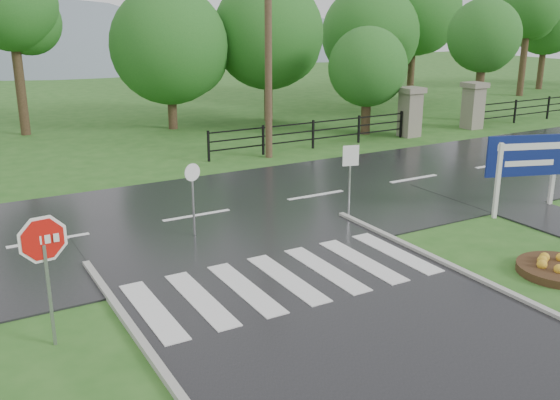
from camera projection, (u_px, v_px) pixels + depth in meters
main_road at (197, 217)px, 17.57m from camera, size 90.00×8.00×0.04m
crosswalk at (287, 278)px, 13.41m from camera, size 6.50×2.80×0.02m
pillar_west at (410, 111)px, 28.39m from camera, size 1.00×1.00×2.24m
pillar_east at (473, 104)px, 30.30m from camera, size 1.00×1.00×2.24m
fence_west at (313, 131)px, 26.02m from camera, size 9.58×0.08×1.20m
hills at (40, 208)px, 69.39m from camera, size 102.00×48.00×48.00m
treeline at (103, 132)px, 29.66m from camera, size 83.20×5.20×10.00m
stop_sign at (44, 250)px, 10.37m from camera, size 1.11×0.16×2.51m
estate_billboard at (529, 159)px, 17.60m from camera, size 2.49×0.94×2.25m
flower_bed at (559, 268)px, 13.77m from camera, size 1.83×1.83×0.37m
reg_sign_small at (350, 167)px, 17.01m from camera, size 0.45×0.14×2.09m
reg_sign_round at (193, 190)px, 15.65m from camera, size 0.45×0.12×1.95m
utility_pole_east at (268, 48)px, 23.45m from camera, size 1.47×0.28×8.27m
entrance_tree_left at (368, 67)px, 28.43m from camera, size 3.62×3.62×4.91m
entrance_tree_right at (484, 36)px, 31.55m from camera, size 3.69×3.69×6.19m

